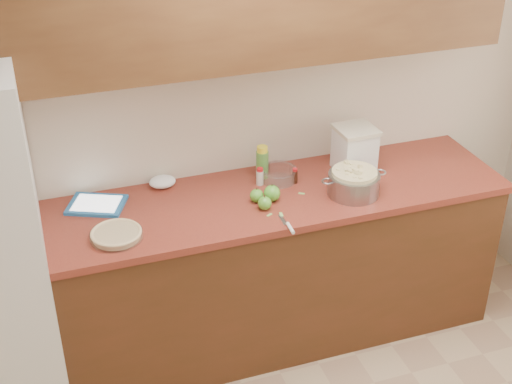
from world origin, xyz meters
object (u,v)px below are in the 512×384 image
object	(u,v)px
flour_canister	(355,149)
tablet	(97,205)
pie	(116,235)
colander	(354,183)

from	to	relation	value
flour_canister	tablet	bearing A→B (deg)	177.36
pie	tablet	size ratio (longest dim) A/B	0.74
pie	flour_canister	distance (m)	1.37
colander	flour_canister	size ratio (longest dim) A/B	1.42
pie	flour_canister	world-z (taller)	flour_canister
pie	tablet	xyz separation A→B (m)	(-0.05, 0.32, -0.01)
colander	tablet	distance (m)	1.32
flour_canister	colander	bearing A→B (deg)	-115.60
flour_canister	tablet	xyz separation A→B (m)	(-1.39, 0.06, -0.12)
colander	flour_canister	distance (m)	0.27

